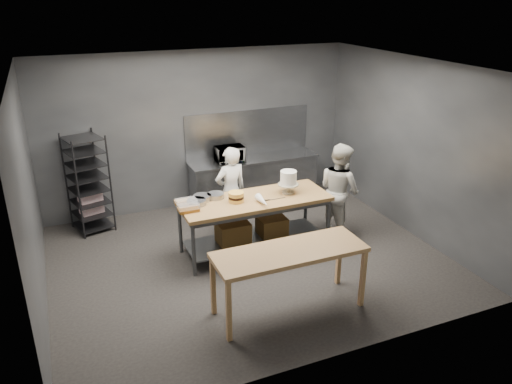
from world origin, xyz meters
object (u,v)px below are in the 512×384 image
(work_table, at_px, (253,218))
(chef_behind, at_px, (231,191))
(near_counter, at_px, (290,256))
(frosted_cake_stand, at_px, (288,179))
(chef_right, at_px, (339,190))
(layer_cake, at_px, (236,197))
(microwave, at_px, (230,154))
(speed_rack, at_px, (88,184))

(work_table, xyz_separation_m, chef_behind, (-0.11, 0.72, 0.22))
(near_counter, distance_m, frosted_cake_stand, 1.92)
(near_counter, bearing_deg, frosted_cake_stand, 64.49)
(chef_right, distance_m, layer_cake, 1.90)
(work_table, distance_m, layer_cake, 0.51)
(chef_right, relative_size, layer_cake, 6.82)
(work_table, relative_size, near_counter, 1.20)
(microwave, height_order, layer_cake, microwave)
(near_counter, xyz_separation_m, frosted_cake_stand, (0.82, 1.71, 0.34))
(chef_right, bearing_deg, frosted_cake_stand, 80.28)
(work_table, bearing_deg, speed_rack, 141.74)
(speed_rack, relative_size, chef_right, 1.07)
(layer_cake, bearing_deg, work_table, 3.32)
(speed_rack, height_order, chef_right, speed_rack)
(chef_behind, height_order, chef_right, chef_right)
(work_table, xyz_separation_m, chef_right, (1.61, 0.00, 0.24))
(frosted_cake_stand, height_order, layer_cake, frosted_cake_stand)
(chef_behind, xyz_separation_m, chef_right, (1.71, -0.72, 0.03))
(chef_behind, xyz_separation_m, layer_cake, (-0.18, -0.74, 0.21))
(chef_behind, distance_m, layer_cake, 0.79)
(speed_rack, relative_size, chef_behind, 1.11)
(microwave, xyz_separation_m, frosted_cake_stand, (0.31, -1.92, 0.11))
(chef_right, bearing_deg, near_counter, 123.81)
(near_counter, bearing_deg, chef_right, 43.59)
(near_counter, xyz_separation_m, microwave, (0.50, 3.63, 0.24))
(chef_behind, relative_size, frosted_cake_stand, 4.22)
(chef_behind, height_order, frosted_cake_stand, chef_behind)
(microwave, bearing_deg, work_table, -99.27)
(speed_rack, bearing_deg, frosted_cake_stand, -31.86)
(chef_behind, distance_m, chef_right, 1.86)
(near_counter, relative_size, chef_right, 1.22)
(speed_rack, relative_size, microwave, 3.23)
(near_counter, xyz_separation_m, chef_behind, (0.08, 2.43, -0.02))
(chef_right, distance_m, microwave, 2.32)
(microwave, bearing_deg, layer_cake, -107.19)
(near_counter, distance_m, microwave, 3.67)
(speed_rack, height_order, layer_cake, speed_rack)
(work_table, relative_size, frosted_cake_stand, 6.41)
(work_table, distance_m, near_counter, 1.73)
(work_table, bearing_deg, chef_right, 0.11)
(near_counter, relative_size, chef_behind, 1.27)
(frosted_cake_stand, bearing_deg, chef_behind, 135.42)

